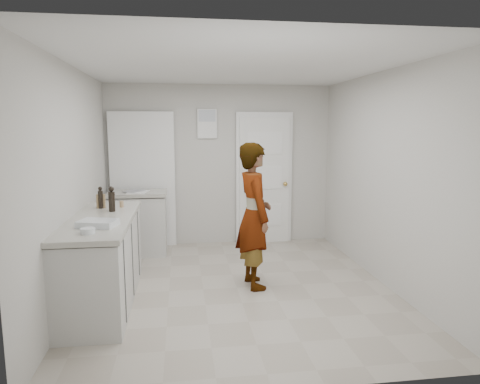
{
  "coord_description": "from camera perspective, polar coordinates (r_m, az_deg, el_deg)",
  "views": [
    {
      "loc": [
        -0.61,
        -4.71,
        1.86
      ],
      "look_at": [
        0.09,
        0.4,
        1.06
      ],
      "focal_mm": 32.0,
      "sensor_mm": 36.0,
      "label": 1
    }
  ],
  "objects": [
    {
      "name": "ground",
      "position": [
        5.1,
        -0.45,
        -12.63
      ],
      "size": [
        4.0,
        4.0,
        0.0
      ],
      "primitive_type": "plane",
      "color": "#9F9586",
      "rests_on": "ground"
    },
    {
      "name": "room_shell",
      "position": [
        6.73,
        -4.09,
        1.6
      ],
      "size": [
        4.0,
        4.0,
        4.0
      ],
      "color": "beige",
      "rests_on": "ground"
    },
    {
      "name": "main_counter",
      "position": [
        4.8,
        -17.77,
        -9.02
      ],
      "size": [
        0.64,
        1.96,
        0.93
      ],
      "color": "silver",
      "rests_on": "ground"
    },
    {
      "name": "side_counter",
      "position": [
        6.45,
        -13.39,
        -4.3
      ],
      "size": [
        0.84,
        0.61,
        0.93
      ],
      "color": "silver",
      "rests_on": "ground"
    },
    {
      "name": "person",
      "position": [
        4.93,
        1.88,
        -3.16
      ],
      "size": [
        0.48,
        0.66,
        1.68
      ],
      "primitive_type": "imported",
      "rotation": [
        0.0,
        0.0,
        1.71
      ],
      "color": "silver",
      "rests_on": "ground"
    },
    {
      "name": "cake_mix_box",
      "position": [
        5.18,
        -18.05,
        -1.17
      ],
      "size": [
        0.1,
        0.05,
        0.16
      ],
      "primitive_type": "cube",
      "rotation": [
        0.0,
        0.0,
        0.05
      ],
      "color": "#94744A",
      "rests_on": "main_counter"
    },
    {
      "name": "spice_jar",
      "position": [
        5.17,
        -15.51,
        -1.56
      ],
      "size": [
        0.05,
        0.05,
        0.07
      ],
      "primitive_type": "cylinder",
      "color": "#A5835E",
      "rests_on": "main_counter"
    },
    {
      "name": "oil_cruet_a",
      "position": [
        4.92,
        -16.73,
        -0.97
      ],
      "size": [
        0.07,
        0.07,
        0.28
      ],
      "color": "black",
      "rests_on": "main_counter"
    },
    {
      "name": "oil_cruet_b",
      "position": [
        5.15,
        -18.09,
        -0.76
      ],
      "size": [
        0.06,
        0.06,
        0.25
      ],
      "color": "black",
      "rests_on": "main_counter"
    },
    {
      "name": "baking_dish",
      "position": [
        4.25,
        -18.44,
        -4.01
      ],
      "size": [
        0.39,
        0.32,
        0.06
      ],
      "rotation": [
        0.0,
        0.0,
        -0.27
      ],
      "color": "silver",
      "rests_on": "main_counter"
    },
    {
      "name": "egg_bowl",
      "position": [
        4.0,
        -19.64,
        -4.91
      ],
      "size": [
        0.13,
        0.13,
        0.05
      ],
      "color": "silver",
      "rests_on": "main_counter"
    },
    {
      "name": "papers",
      "position": [
        6.28,
        -13.42,
        0.0
      ],
      "size": [
        0.32,
        0.37,
        0.01
      ],
      "primitive_type": "cube",
      "rotation": [
        0.0,
        0.0,
        -0.21
      ],
      "color": "white",
      "rests_on": "side_counter"
    }
  ]
}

